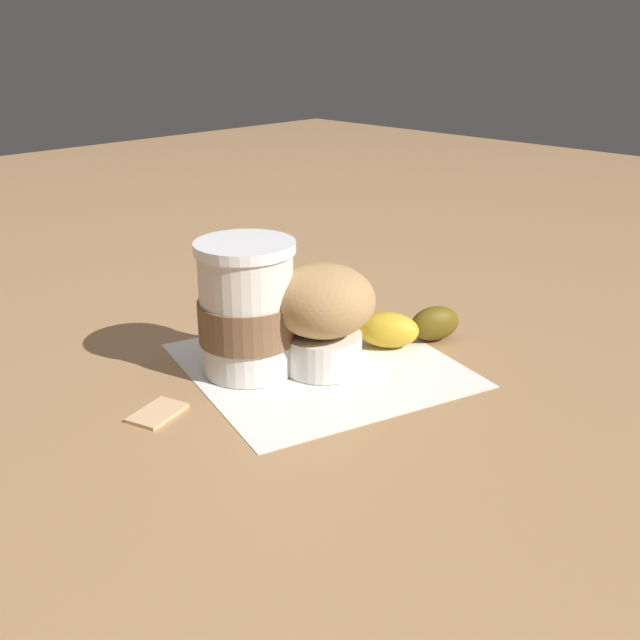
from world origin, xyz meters
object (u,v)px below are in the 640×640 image
(coffee_cup, at_px, (247,310))
(banana, at_px, (387,327))
(sugar_packet, at_px, (157,411))
(muffin, at_px, (323,312))

(coffee_cup, height_order, banana, coffee_cup)
(coffee_cup, height_order, sugar_packet, coffee_cup)
(coffee_cup, bearing_deg, muffin, -43.75)
(coffee_cup, distance_m, muffin, 0.07)
(muffin, height_order, banana, muffin)
(sugar_packet, bearing_deg, banana, -9.50)
(banana, relative_size, sugar_packet, 2.65)
(muffin, distance_m, banana, 0.10)
(banana, xyz_separation_m, sugar_packet, (-0.26, 0.04, -0.02))
(muffin, bearing_deg, coffee_cup, 136.25)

